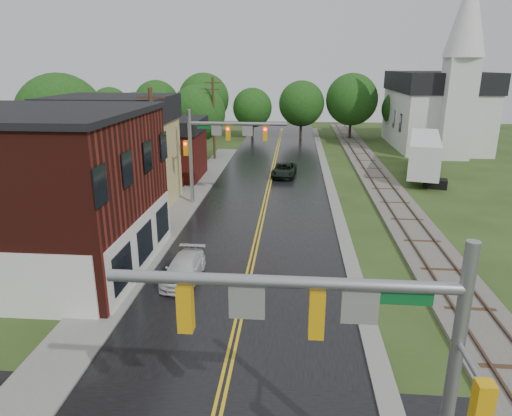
# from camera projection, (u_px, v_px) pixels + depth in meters

# --- Properties ---
(main_road) EXTENTS (10.00, 90.00, 0.02)m
(main_road) POSITION_uv_depth(u_px,v_px,m) (267.00, 195.00, 37.81)
(main_road) COLOR black
(main_road) RESTS_ON ground
(curb_right) EXTENTS (0.80, 70.00, 0.12)m
(curb_right) POSITION_uv_depth(u_px,v_px,m) (329.00, 181.00, 42.12)
(curb_right) COLOR gray
(curb_right) RESTS_ON ground
(sidewalk_left) EXTENTS (2.40, 50.00, 0.12)m
(sidewalk_left) POSITION_uv_depth(u_px,v_px,m) (179.00, 211.00, 33.57)
(sidewalk_left) COLOR gray
(sidewalk_left) RESTS_ON ground
(brick_building) EXTENTS (14.30, 10.30, 8.30)m
(brick_building) POSITION_uv_depth(u_px,v_px,m) (6.00, 191.00, 23.32)
(brick_building) COLOR #43140E
(brick_building) RESTS_ON ground
(yellow_house) EXTENTS (8.00, 7.00, 6.40)m
(yellow_house) POSITION_uv_depth(u_px,v_px,m) (117.00, 165.00, 33.94)
(yellow_house) COLOR tan
(yellow_house) RESTS_ON ground
(darkred_building) EXTENTS (7.00, 6.00, 4.40)m
(darkred_building) POSITION_uv_depth(u_px,v_px,m) (164.00, 155.00, 42.70)
(darkred_building) COLOR #3F0F0C
(darkred_building) RESTS_ON ground
(church) EXTENTS (10.40, 18.40, 20.00)m
(church) POSITION_uv_depth(u_px,v_px,m) (439.00, 102.00, 56.97)
(church) COLOR silver
(church) RESTS_ON ground
(railroad) EXTENTS (3.20, 80.00, 0.30)m
(railroad) POSITION_uv_depth(u_px,v_px,m) (379.00, 181.00, 41.72)
(railroad) COLOR #59544C
(railroad) RESTS_ON ground
(traffic_signal_near) EXTENTS (7.34, 0.30, 7.20)m
(traffic_signal_near) POSITION_uv_depth(u_px,v_px,m) (352.00, 338.00, 9.44)
(traffic_signal_near) COLOR gray
(traffic_signal_near) RESTS_ON ground
(traffic_signal_far) EXTENTS (7.34, 0.43, 7.20)m
(traffic_signal_far) POSITION_uv_depth(u_px,v_px,m) (218.00, 140.00, 33.74)
(traffic_signal_far) COLOR gray
(traffic_signal_far) RESTS_ON ground
(utility_pole_b) EXTENTS (1.80, 0.28, 9.00)m
(utility_pole_b) POSITION_uv_depth(u_px,v_px,m) (155.00, 156.00, 29.34)
(utility_pole_b) COLOR #382616
(utility_pole_b) RESTS_ON ground
(utility_pole_c) EXTENTS (1.80, 0.28, 9.00)m
(utility_pole_c) POSITION_uv_depth(u_px,v_px,m) (214.00, 117.00, 50.23)
(utility_pole_c) COLOR #382616
(utility_pole_c) RESTS_ON ground
(tree_left_b) EXTENTS (7.60, 7.60, 9.69)m
(tree_left_b) POSITION_uv_depth(u_px,v_px,m) (63.00, 120.00, 39.33)
(tree_left_b) COLOR black
(tree_left_b) RESTS_ON ground
(tree_left_c) EXTENTS (6.00, 6.00, 7.65)m
(tree_left_c) POSITION_uv_depth(u_px,v_px,m) (139.00, 123.00, 46.97)
(tree_left_c) COLOR black
(tree_left_c) RESTS_ON ground
(tree_left_e) EXTENTS (6.40, 6.40, 8.16)m
(tree_left_e) POSITION_uv_depth(u_px,v_px,m) (199.00, 115.00, 52.17)
(tree_left_e) COLOR black
(tree_left_e) RESTS_ON ground
(suv_dark) EXTENTS (2.52, 4.76, 1.28)m
(suv_dark) POSITION_uv_depth(u_px,v_px,m) (284.00, 170.00, 43.68)
(suv_dark) COLOR black
(suv_dark) RESTS_ON ground
(pickup_white) EXTENTS (1.74, 4.06, 1.16)m
(pickup_white) POSITION_uv_depth(u_px,v_px,m) (184.00, 269.00, 22.81)
(pickup_white) COLOR white
(pickup_white) RESTS_ON ground
(semi_trailer) EXTENTS (5.42, 12.24, 3.79)m
(semi_trailer) POSITION_uv_depth(u_px,v_px,m) (424.00, 153.00, 43.39)
(semi_trailer) COLOR black
(semi_trailer) RESTS_ON ground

